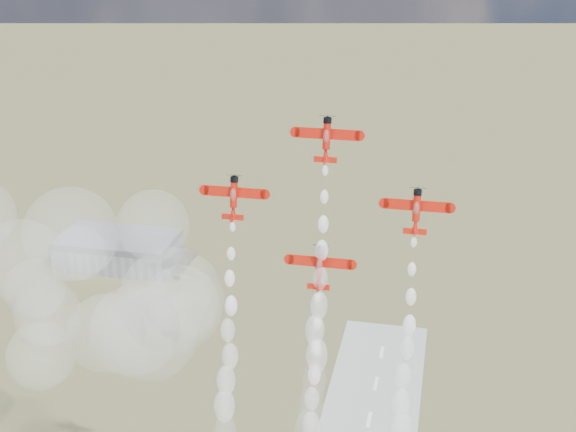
% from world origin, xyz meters
% --- Properties ---
extents(hangar, '(50.00, 28.00, 13.00)m').
position_xyz_m(hangar, '(-120.00, 180.00, 6.50)').
color(hangar, gray).
rests_on(hangar, ground).
extents(plane_lead, '(10.77, 3.95, 7.59)m').
position_xyz_m(plane_lead, '(-2.31, 9.22, 113.56)').
color(plane_lead, red).
rests_on(plane_lead, ground).
extents(plane_left, '(10.77, 3.95, 7.59)m').
position_xyz_m(plane_left, '(-17.78, 6.74, 103.02)').
color(plane_left, red).
rests_on(plane_left, ground).
extents(plane_right, '(10.77, 3.95, 7.59)m').
position_xyz_m(plane_right, '(13.16, 6.74, 103.02)').
color(plane_right, red).
rests_on(plane_right, ground).
extents(plane_slot, '(10.77, 3.95, 7.59)m').
position_xyz_m(plane_slot, '(-2.31, 4.25, 92.48)').
color(plane_slot, red).
rests_on(plane_slot, ground).
extents(smoke_trail_lead, '(5.87, 14.29, 52.80)m').
position_xyz_m(smoke_trail_lead, '(-2.27, -1.04, 69.56)').
color(smoke_trail_lead, white).
rests_on(smoke_trail_lead, plane_lead).
extents(drifted_smoke_cloud, '(62.72, 37.51, 58.30)m').
position_xyz_m(drifted_smoke_cloud, '(-53.36, 24.33, 73.38)').
color(drifted_smoke_cloud, white).
rests_on(drifted_smoke_cloud, ground).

